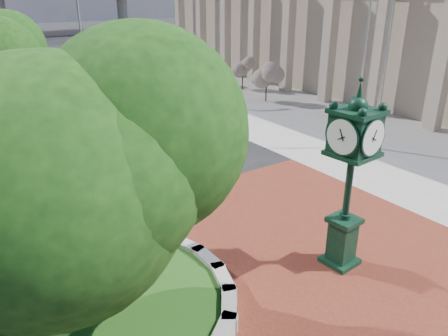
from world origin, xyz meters
TOP-DOWN VIEW (x-y plane):
  - ground at (0.00, 0.00)m, footprint 200.00×200.00m
  - plaza at (0.00, -1.00)m, footprint 12.00×12.00m
  - sidewalk at (16.00, 10.00)m, footprint 20.00×50.00m
  - planter_wall at (-2.71, -0.00)m, footprint 2.96×6.77m
  - grass_bed at (-5.00, 0.00)m, footprint 6.10×6.10m
  - civic_building at (23.60, 12.00)m, footprint 17.35×44.00m
  - tree_planter at (-5.00, 0.00)m, footprint 5.20×5.20m
  - post_clock at (1.53, -1.79)m, footprint 1.17×1.17m
  - parked_car at (-0.39, 35.27)m, footprint 2.01×4.32m
  - flagpole_a at (10.31, 3.89)m, footprint 1.59×0.18m
  - flagpole_b at (15.00, 8.67)m, footprint 1.72×0.46m
  - street_lamp_near at (3.38, 24.76)m, footprint 2.12×1.12m
  - shrub_near at (12.14, 14.28)m, footprint 1.20×1.20m
  - shrub_mid at (13.09, 18.24)m, footprint 1.20×1.20m
  - shrub_far at (11.92, 21.40)m, footprint 1.20×1.20m

SIDE VIEW (x-z plane):
  - ground at x=0.00m, z-range 0.00..0.00m
  - plaza at x=0.00m, z-range 0.00..0.04m
  - sidewalk at x=16.00m, z-range 0.00..0.04m
  - grass_bed at x=-5.00m, z-range 0.00..0.40m
  - planter_wall at x=-2.71m, z-range 0.00..0.54m
  - parked_car at x=-0.39m, z-range 0.00..1.43m
  - shrub_near at x=12.14m, z-range 0.49..2.69m
  - shrub_mid at x=13.09m, z-range 0.49..2.69m
  - shrub_far at x=11.92m, z-range 0.49..2.69m
  - post_clock at x=1.53m, z-range 0.26..5.51m
  - tree_planter at x=-5.00m, z-range 0.56..6.89m
  - civic_building at x=23.60m, z-range 0.03..8.63m
  - flagpole_a at x=10.31m, z-range 0.13..10.30m
  - flagpole_b at x=15.00m, z-range 0.14..11.34m
  - street_lamp_near at x=3.38m, z-range 0.87..10.97m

